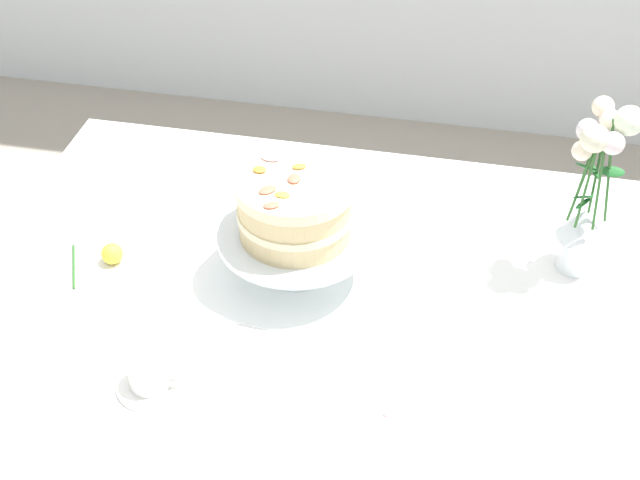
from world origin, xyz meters
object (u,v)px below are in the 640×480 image
at_px(dining_table, 334,344).
at_px(flower_vase, 590,196).
at_px(teacup, 150,377).
at_px(fallen_rose, 111,254).
at_px(layer_cake, 295,207).
at_px(cake_stand, 296,240).

height_order(dining_table, flower_vase, flower_vase).
bearing_deg(teacup, fallen_rose, 122.80).
distance_m(layer_cake, fallen_rose, 0.39).
bearing_deg(flower_vase, dining_table, -154.16).
bearing_deg(fallen_rose, cake_stand, 6.17).
relative_size(dining_table, fallen_rose, 11.50).
xyz_separation_m(dining_table, layer_cake, (-0.09, 0.08, 0.25)).
relative_size(layer_cake, flower_vase, 0.60).
bearing_deg(layer_cake, flower_vase, 13.88).
bearing_deg(fallen_rose, flower_vase, 10.78).
xyz_separation_m(cake_stand, teacup, (-0.17, -0.33, -0.06)).
height_order(dining_table, layer_cake, layer_cake).
bearing_deg(layer_cake, cake_stand, 15.05).
relative_size(dining_table, teacup, 11.88).
height_order(dining_table, teacup, teacup).
distance_m(dining_table, layer_cake, 0.28).
bearing_deg(dining_table, cake_stand, 138.02).
xyz_separation_m(dining_table, teacup, (-0.26, -0.25, 0.12)).
relative_size(layer_cake, teacup, 1.83).
bearing_deg(flower_vase, fallen_rose, -169.22).
distance_m(flower_vase, teacup, 0.84).
distance_m(flower_vase, fallen_rose, 0.90).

